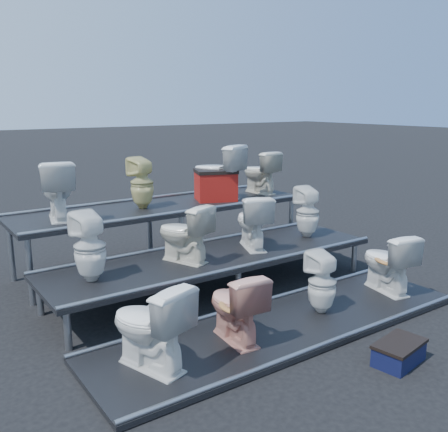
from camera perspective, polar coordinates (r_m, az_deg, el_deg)
ground at (r=6.26m, az=-1.01°, el=-8.50°), size 80.00×80.00×0.00m
tier_front at (r=5.30m, az=6.98°, el=-12.36°), size 4.20×1.20×0.06m
tier_mid at (r=6.18m, az=-1.02°, el=-6.52°), size 4.20×1.20×0.46m
tier_back at (r=7.19m, az=-6.78°, el=-2.13°), size 4.20×1.20×0.86m
toilet_0 at (r=4.35m, az=-8.54°, el=-12.27°), size 0.64×0.85×0.77m
toilet_1 at (r=4.78m, az=1.29°, el=-10.23°), size 0.45×0.71×0.69m
toilet_2 at (r=5.50m, az=11.15°, el=-7.45°), size 0.32×0.33×0.67m
toilet_3 at (r=6.28m, az=18.18°, el=-5.00°), size 0.54×0.78×0.73m
toilet_4 at (r=5.34m, az=-15.10°, el=-3.41°), size 0.36×0.37×0.73m
toilet_5 at (r=5.79m, az=-4.63°, el=-1.97°), size 0.59×0.76×0.68m
toilet_6 at (r=6.34m, az=3.28°, el=-0.59°), size 0.61×0.78×0.69m
toilet_7 at (r=6.96m, az=9.53°, el=0.47°), size 0.36×0.37×0.70m
toilet_8 at (r=6.49m, az=-18.54°, el=2.85°), size 0.55×0.79×0.74m
toilet_9 at (r=6.89m, az=-9.37°, el=3.75°), size 0.36×0.37×0.70m
toilet_10 at (r=7.49m, az=-0.76°, el=5.08°), size 0.73×0.91×0.81m
toilet_11 at (r=7.98m, az=4.14°, el=5.02°), size 0.40×0.67×0.67m
red_crate at (r=7.40m, az=-0.95°, el=3.41°), size 0.69×0.62×0.41m
step_stool at (r=4.88m, az=19.34°, el=-14.65°), size 0.52×0.37×0.17m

